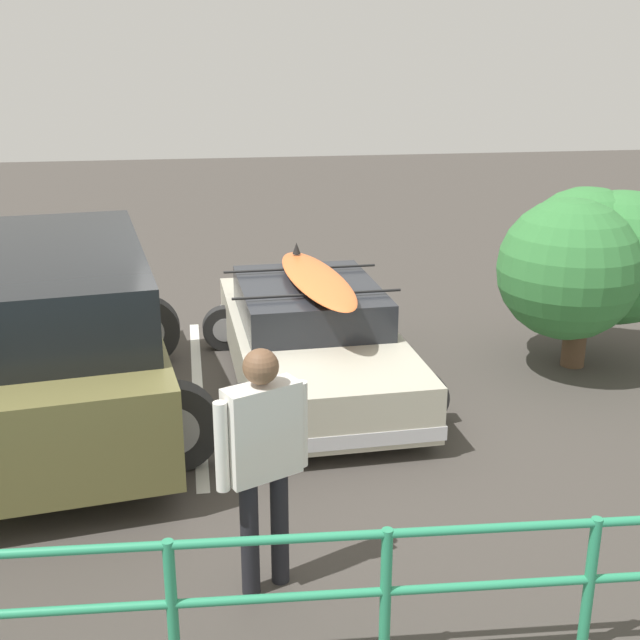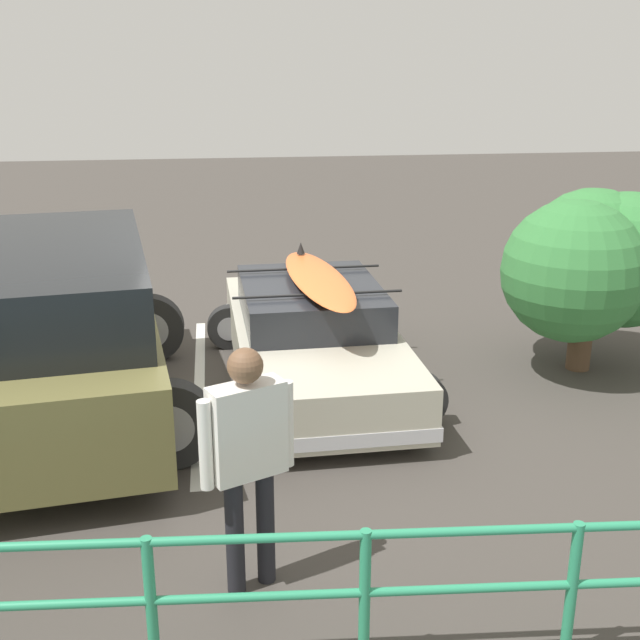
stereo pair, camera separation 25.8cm
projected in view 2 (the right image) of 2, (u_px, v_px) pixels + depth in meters
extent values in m
cube|color=#423D38|center=(257.00, 392.00, 9.04)|extent=(44.00, 44.00, 0.02)
cube|color=silver|center=(199.00, 387.00, 9.15)|extent=(0.12, 4.65, 0.00)
cube|color=#B7B29E|center=(313.00, 346.00, 9.18)|extent=(1.86, 4.25, 0.57)
cube|color=#23262B|center=(311.00, 301.00, 9.18)|extent=(1.59, 2.06, 0.41)
cube|color=silver|center=(347.00, 440.00, 7.29)|extent=(1.79, 0.15, 0.14)
cube|color=silver|center=(291.00, 307.00, 11.16)|extent=(1.79, 0.15, 0.14)
cylinder|color=black|center=(419.00, 399.00, 8.14)|extent=(0.56, 0.18, 0.56)
cylinder|color=#99999E|center=(419.00, 399.00, 8.14)|extent=(0.31, 0.19, 0.31)
cylinder|color=black|center=(243.00, 411.00, 7.87)|extent=(0.56, 0.18, 0.56)
cylinder|color=#99999E|center=(243.00, 411.00, 7.87)|extent=(0.31, 0.19, 0.31)
cylinder|color=black|center=(365.00, 320.00, 10.58)|extent=(0.56, 0.18, 0.56)
cylinder|color=#99999E|center=(365.00, 320.00, 10.58)|extent=(0.31, 0.19, 0.31)
cylinder|color=black|center=(229.00, 327.00, 10.31)|extent=(0.56, 0.18, 0.56)
cylinder|color=#99999E|center=(229.00, 327.00, 10.31)|extent=(0.31, 0.19, 0.31)
cylinder|color=black|center=(318.00, 294.00, 8.58)|extent=(1.84, 0.08, 0.03)
cylinder|color=black|center=(304.00, 269.00, 9.63)|extent=(1.84, 0.08, 0.03)
ellipsoid|color=orange|center=(318.00, 279.00, 8.96)|extent=(0.79, 2.62, 0.09)
cone|color=black|center=(301.00, 248.00, 9.89)|extent=(0.10, 0.10, 0.14)
cube|color=brown|center=(67.00, 351.00, 8.25)|extent=(2.36, 4.86, 0.88)
cube|color=black|center=(59.00, 278.00, 8.01)|extent=(2.09, 3.82, 0.68)
cylinder|color=black|center=(72.00, 281.00, 10.46)|extent=(0.76, 0.27, 0.75)
cylinder|color=black|center=(170.00, 424.00, 7.28)|extent=(0.83, 0.22, 0.83)
cylinder|color=#99999E|center=(170.00, 424.00, 7.28)|extent=(0.46, 0.23, 0.46)
cylinder|color=black|center=(150.00, 328.00, 9.85)|extent=(0.83, 0.22, 0.83)
cylinder|color=#99999E|center=(150.00, 328.00, 9.85)|extent=(0.46, 0.23, 0.46)
cylinder|color=black|center=(266.00, 526.00, 5.66)|extent=(0.13, 0.13, 0.89)
cylinder|color=black|center=(235.00, 536.00, 5.54)|extent=(0.13, 0.13, 0.89)
cube|color=silver|center=(247.00, 430.00, 5.35)|extent=(0.55, 0.40, 0.66)
sphere|color=brown|center=(245.00, 366.00, 5.21)|extent=(0.24, 0.24, 0.24)
cylinder|color=silver|center=(287.00, 424.00, 5.51)|extent=(0.09, 0.09, 0.63)
cylinder|color=silver|center=(205.00, 445.00, 5.21)|extent=(0.09, 0.09, 0.63)
cylinder|color=#2D9366|center=(572.00, 591.00, 4.91)|extent=(0.07, 0.07, 0.96)
cylinder|color=#2D9366|center=(365.00, 599.00, 4.84)|extent=(0.07, 0.07, 0.96)
cylinder|color=#2D9366|center=(151.00, 608.00, 4.76)|extent=(0.07, 0.07, 0.96)
cylinder|color=#2D9366|center=(473.00, 531.00, 4.73)|extent=(8.91, 0.71, 0.06)
cylinder|color=#2D9366|center=(469.00, 589.00, 4.86)|extent=(8.91, 0.71, 0.06)
cylinder|color=brown|center=(579.00, 352.00, 9.65)|extent=(0.28, 0.28, 0.42)
sphere|color=#387F3D|center=(587.00, 254.00, 9.23)|extent=(1.14, 1.14, 1.14)
sphere|color=#387F3D|center=(572.00, 265.00, 9.60)|extent=(1.57, 1.57, 1.57)
sphere|color=#387F3D|center=(591.00, 256.00, 9.55)|extent=(1.62, 1.62, 1.62)
sphere|color=#387F3D|center=(576.00, 281.00, 9.93)|extent=(1.02, 1.02, 1.02)
sphere|color=#387F3D|center=(626.00, 260.00, 9.45)|extent=(1.61, 1.61, 1.61)
sphere|color=#387F3D|center=(573.00, 271.00, 9.07)|extent=(1.63, 1.63, 1.63)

